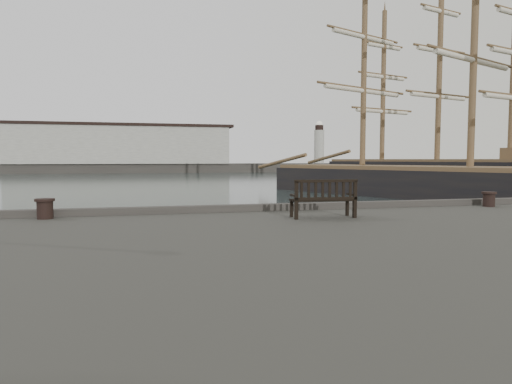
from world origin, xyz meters
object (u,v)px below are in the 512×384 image
bench (323,206)px  tall_ship_far (436,177)px  bollard_left (45,209)px  tall_ship_main (469,191)px  bollard_right (489,199)px

bench → tall_ship_far: bearing=54.1°
tall_ship_far → bollard_left: bearing=-151.3°
tall_ship_main → bench: bearing=-158.8°
bollard_right → tall_ship_far: 42.57m
bench → tall_ship_main: bearing=46.7°
tall_ship_main → tall_ship_far: 21.30m
bollard_left → bench: bearing=-12.1°
tall_ship_far → bench: bearing=-144.6°
bench → bollard_left: 6.58m
bollard_left → bollard_right: bollard_left is taller
bollard_left → bollard_right: (12.19, -0.16, -0.02)m
bollard_right → tall_ship_far: tall_ship_far is taller
bench → bollard_right: bench is taller
tall_ship_main → bollard_left: bearing=-169.2°
bench → bollard_right: bearing=14.7°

